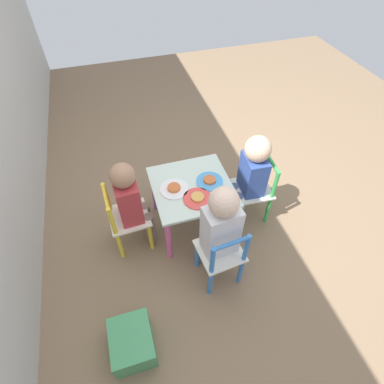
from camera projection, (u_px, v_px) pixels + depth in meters
The scene contains 12 objects.
ground_plane at pixel (192, 223), 2.31m from camera, with size 6.00×6.00×0.00m, color #7F664C.
kids_table at pixel (192, 192), 2.05m from camera, with size 0.53×0.53×0.42m.
chair_yellow at pixel (126, 219), 2.01m from camera, with size 0.27×0.27×0.53m.
chair_blue at pixel (221, 255), 1.83m from camera, with size 0.28×0.28×0.53m.
chair_green at pixel (255, 190), 2.19m from camera, with size 0.28×0.28×0.53m.
child_back at pixel (131, 200), 1.90m from camera, with size 0.21×0.21×0.73m.
child_left at pixel (219, 227), 1.70m from camera, with size 0.22×0.21×0.80m.
child_front at pixel (251, 172), 2.04m from camera, with size 0.21×0.23×0.74m.
plate_back at pixel (174, 189), 1.97m from camera, with size 0.19×0.19×0.03m.
plate_left at pixel (198, 198), 1.92m from camera, with size 0.19×0.19×0.03m.
plate_front at pixel (210, 181), 2.02m from camera, with size 0.18×0.18×0.03m.
storage_bin at pixel (132, 342), 1.66m from camera, with size 0.27×0.23×0.18m.
Camera 1 is at (-1.32, 0.40, 1.87)m, focal length 28.00 mm.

